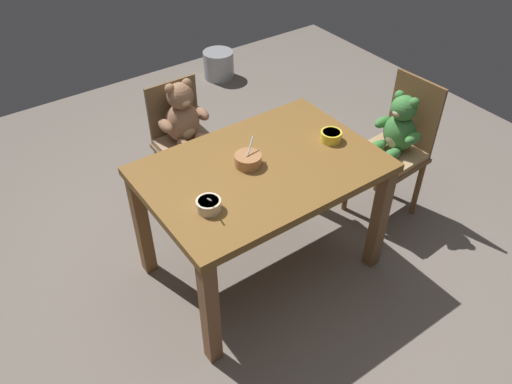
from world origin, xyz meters
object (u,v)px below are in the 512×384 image
teddy_chair_near_right (396,139)px  porridge_bowl_yellow_near_right (331,136)px  dining_table (262,183)px  metal_pail (219,65)px  teddy_chair_far_center (185,129)px  porridge_bowl_cream_near_left (209,205)px  porridge_bowl_terracotta_center (248,160)px

teddy_chair_near_right → porridge_bowl_yellow_near_right: 0.57m
dining_table → metal_pail: dining_table is taller
teddy_chair_far_center → porridge_bowl_cream_near_left: 0.98m
teddy_chair_far_center → metal_pail: bearing=142.0°
dining_table → teddy_chair_far_center: bearing=92.4°
teddy_chair_far_center → porridge_bowl_cream_near_left: bearing=-21.5°
teddy_chair_near_right → porridge_bowl_terracotta_center: size_ratio=6.61×
dining_table → metal_pail: (1.06, 2.15, -0.50)m
teddy_chair_far_center → porridge_bowl_terracotta_center: size_ratio=6.37×
porridge_bowl_yellow_near_right → metal_pail: (0.62, 2.18, -0.64)m
teddy_chair_near_right → porridge_bowl_terracotta_center: teddy_chair_near_right is taller
dining_table → teddy_chair_far_center: (-0.03, 0.76, -0.06)m
porridge_bowl_yellow_near_right → porridge_bowl_cream_near_left: porridge_bowl_cream_near_left is taller
teddy_chair_near_right → porridge_bowl_cream_near_left: (-1.34, -0.07, 0.21)m
teddy_chair_near_right → teddy_chair_far_center: bearing=-43.3°
porridge_bowl_cream_near_left → metal_pail: (1.44, 2.28, -0.64)m
teddy_chair_far_center → porridge_bowl_yellow_near_right: teddy_chair_far_center is taller
porridge_bowl_terracotta_center → teddy_chair_near_right: bearing=-5.8°
teddy_chair_far_center → porridge_bowl_yellow_near_right: 0.94m
porridge_bowl_yellow_near_right → dining_table: bearing=176.3°
porridge_bowl_yellow_near_right → teddy_chair_far_center: bearing=120.5°
porridge_bowl_cream_near_left → metal_pail: 2.77m
dining_table → porridge_bowl_terracotta_center: bearing=136.7°
teddy_chair_far_center → porridge_bowl_terracotta_center: teddy_chair_far_center is taller
dining_table → porridge_bowl_yellow_near_right: 0.46m
dining_table → porridge_bowl_yellow_near_right: size_ratio=10.43×
metal_pail → dining_table: bearing=-116.2°
teddy_chair_far_center → teddy_chair_near_right: 1.28m
dining_table → teddy_chair_near_right: size_ratio=1.32×
porridge_bowl_yellow_near_right → metal_pail: porridge_bowl_yellow_near_right is taller
dining_table → porridge_bowl_cream_near_left: 0.43m
teddy_chair_near_right → metal_pail: teddy_chair_near_right is taller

